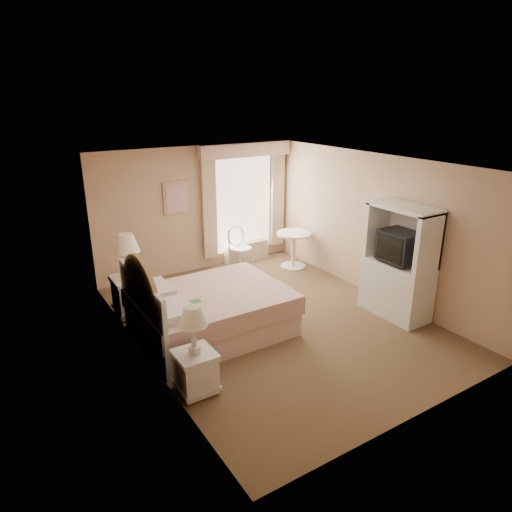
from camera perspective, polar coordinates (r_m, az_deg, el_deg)
room at (r=6.90m, az=2.43°, el=1.18°), size 4.21×5.51×2.51m
window at (r=9.58m, az=-1.36°, el=7.03°), size 2.05×0.22×2.51m
framed_art at (r=8.93m, az=-9.93°, el=7.19°), size 0.52×0.04×0.62m
bed at (r=6.89m, az=-6.39°, el=-6.92°), size 2.21×1.74×1.54m
nightstand_near at (r=5.63m, az=-7.61°, el=-12.89°), size 0.46×0.46×1.12m
nightstand_far at (r=7.66m, az=-15.41°, el=-3.53°), size 0.56×0.56×1.35m
round_table at (r=9.44m, az=4.72°, el=1.48°), size 0.71×0.71×0.75m
cafe_chair at (r=9.31m, az=-2.16°, el=1.45°), size 0.51×0.51×0.91m
armoire at (r=7.64m, az=17.35°, el=-1.78°), size 0.55×1.10×1.83m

